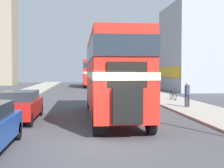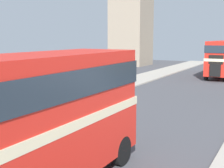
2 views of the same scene
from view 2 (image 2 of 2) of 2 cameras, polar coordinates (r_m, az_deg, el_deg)
name	(u,v)px [view 2 (image 2 of 2)]	position (r m, az deg, el deg)	size (l,w,h in m)	color
double_decker_bus	(4,125)	(8.34, -19.22, -7.02)	(2.43, 11.04, 4.21)	red
bus_distant	(224,55)	(38.96, 19.85, 4.93)	(2.45, 10.61, 4.20)	red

